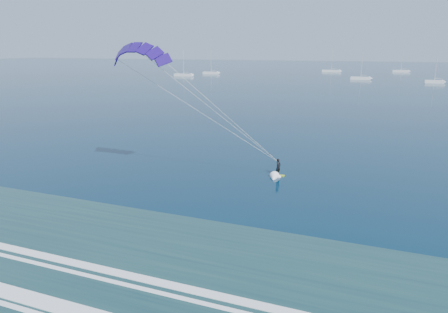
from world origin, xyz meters
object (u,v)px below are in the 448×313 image
at_px(sailboat_2, 331,71).
at_px(sailboat_3, 361,78).
at_px(sailboat_7, 434,82).
at_px(sailboat_0, 184,75).
at_px(sailboat_4, 401,71).
at_px(kitesurfer_rig, 210,108).
at_px(sailboat_1, 211,73).

bearing_deg(sailboat_2, sailboat_3, -71.18).
bearing_deg(sailboat_2, sailboat_7, -53.86).
distance_m(sailboat_0, sailboat_4, 128.65).
height_order(kitesurfer_rig, sailboat_0, kitesurfer_rig).
height_order(sailboat_1, sailboat_4, sailboat_1).
bearing_deg(kitesurfer_rig, sailboat_0, 117.48).
distance_m(sailboat_0, sailboat_1, 21.89).
height_order(sailboat_1, sailboat_7, sailboat_1).
distance_m(kitesurfer_rig, sailboat_7, 149.81).
xyz_separation_m(kitesurfer_rig, sailboat_3, (8.45, 154.63, -7.13)).
relative_size(kitesurfer_rig, sailboat_1, 1.41).
distance_m(sailboat_1, sailboat_4, 112.02).
distance_m(sailboat_2, sailboat_4, 40.14).
bearing_deg(sailboat_4, sailboat_1, -150.59).
relative_size(sailboat_1, sailboat_3, 1.05).
bearing_deg(sailboat_2, sailboat_4, 17.10).
xyz_separation_m(kitesurfer_rig, sailboat_4, (27.86, 222.05, -7.13)).
height_order(sailboat_1, sailboat_2, sailboat_2).
distance_m(sailboat_2, sailboat_7, 80.85).
relative_size(sailboat_4, sailboat_7, 1.19).
height_order(sailboat_3, sailboat_4, sailboat_4).
xyz_separation_m(sailboat_0, sailboat_2, (65.44, 64.18, 0.00)).
bearing_deg(sailboat_7, sailboat_2, 126.14).
xyz_separation_m(kitesurfer_rig, sailboat_2, (-10.51, 210.25, -7.12)).
bearing_deg(sailboat_7, sailboat_0, 179.44).
height_order(sailboat_0, sailboat_3, sailboat_0).
height_order(sailboat_2, sailboat_3, sailboat_2).
bearing_deg(sailboat_1, sailboat_7, -11.68).
distance_m(sailboat_1, sailboat_3, 79.16).
height_order(sailboat_0, sailboat_4, sailboat_0).
distance_m(kitesurfer_rig, sailboat_4, 223.90).
bearing_deg(sailboat_0, sailboat_2, 44.44).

